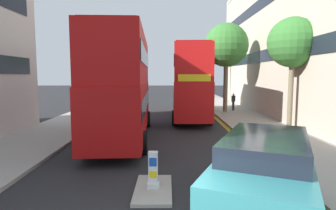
{
  "coord_description": "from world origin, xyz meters",
  "views": [
    {
      "loc": [
        0.44,
        -4.75,
        3.47
      ],
      "look_at": [
        0.5,
        11.0,
        1.8
      ],
      "focal_mm": 30.33,
      "sensor_mm": 36.0,
      "label": 1
    }
  ],
  "objects": [
    {
      "name": "street_tree_mid",
      "position": [
        7.97,
        31.69,
        6.83
      ],
      "size": [
        3.08,
        3.08,
        8.3
      ],
      "color": "#6B6047",
      "rests_on": "sidewalk_right"
    },
    {
      "name": "townhouse_terrace_right",
      "position": [
        13.5,
        21.22,
        6.67
      ],
      "size": [
        10.08,
        28.0,
        13.34
      ],
      "color": "#B2A893",
      "rests_on": "ground"
    },
    {
      "name": "sidewalk_right",
      "position": [
        6.5,
        16.0,
        0.07
      ],
      "size": [
        4.0,
        80.0,
        0.14
      ],
      "primitive_type": "cube",
      "color": "#9E9991",
      "rests_on": "ground"
    },
    {
      "name": "taxi_minivan",
      "position": [
        2.57,
        1.3,
        1.07
      ],
      "size": [
        3.62,
        5.16,
        2.12
      ],
      "color": "teal",
      "rests_on": "ground"
    },
    {
      "name": "pedestrian_far",
      "position": [
        6.59,
        21.8,
        0.99
      ],
      "size": [
        0.34,
        0.22,
        1.62
      ],
      "color": "#2D2D38",
      "rests_on": "sidewalk_right"
    },
    {
      "name": "double_decker_bus_away",
      "position": [
        -2.02,
        10.7,
        3.03
      ],
      "size": [
        3.13,
        10.9,
        5.64
      ],
      "color": "#B20F0F",
      "rests_on": "ground"
    },
    {
      "name": "kerb_line_inner",
      "position": [
        4.24,
        14.0,
        0.0
      ],
      "size": [
        0.1,
        56.0,
        0.01
      ],
      "primitive_type": "cube",
      "color": "yellow",
      "rests_on": "ground"
    },
    {
      "name": "keep_left_bollard",
      "position": [
        0.0,
        3.44,
        0.61
      ],
      "size": [
        0.36,
        0.28,
        1.11
      ],
      "color": "silver",
      "rests_on": "traffic_island"
    },
    {
      "name": "street_tree_far",
      "position": [
        5.33,
        39.27,
        6.64
      ],
      "size": [
        3.52,
        3.52,
        8.31
      ],
      "color": "#6B6047",
      "rests_on": "sidewalk_right"
    },
    {
      "name": "sidewalk_left",
      "position": [
        -6.5,
        16.0,
        0.07
      ],
      "size": [
        4.0,
        80.0,
        0.14
      ],
      "primitive_type": "cube",
      "color": "#9E9991",
      "rests_on": "ground"
    },
    {
      "name": "street_tree_near",
      "position": [
        5.66,
        21.0,
        6.09
      ],
      "size": [
        3.89,
        3.89,
        7.94
      ],
      "color": "#6B6047",
      "rests_on": "sidewalk_right"
    },
    {
      "name": "kerb_line_outer",
      "position": [
        4.4,
        14.0,
        0.0
      ],
      "size": [
        0.1,
        56.0,
        0.01
      ],
      "primitive_type": "cube",
      "color": "yellow",
      "rests_on": "ground"
    },
    {
      "name": "street_tree_distant",
      "position": [
        7.97,
        12.63,
        5.39
      ],
      "size": [
        3.01,
        3.01,
        6.8
      ],
      "color": "#6B6047",
      "rests_on": "sidewalk_right"
    },
    {
      "name": "double_decker_bus_oncoming",
      "position": [
        2.24,
        18.02,
        3.03
      ],
      "size": [
        3.07,
        10.88,
        5.64
      ],
      "color": "red",
      "rests_on": "ground"
    },
    {
      "name": "traffic_island",
      "position": [
        0.0,
        3.44,
        0.05
      ],
      "size": [
        1.1,
        2.2,
        0.1
      ],
      "primitive_type": "cube",
      "color": "#9E9991",
      "rests_on": "ground"
    }
  ]
}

